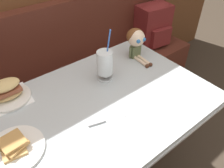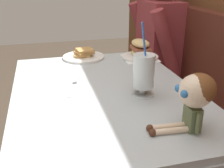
{
  "view_description": "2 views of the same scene",
  "coord_description": "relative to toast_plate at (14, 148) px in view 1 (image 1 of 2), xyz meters",
  "views": [
    {
      "loc": [
        -0.51,
        -0.51,
        1.56
      ],
      "look_at": [
        0.06,
        0.21,
        0.79
      ],
      "focal_mm": 35.66,
      "sensor_mm": 36.0,
      "label": 1
    },
    {
      "loc": [
        1.1,
        -0.07,
        1.24
      ],
      "look_at": [
        -0.01,
        0.22,
        0.76
      ],
      "focal_mm": 43.95,
      "sensor_mm": 36.0,
      "label": 2
    }
  ],
  "objects": [
    {
      "name": "butter_knife",
      "position": [
        0.39,
        -0.1,
        -0.01
      ],
      "size": [
        0.23,
        0.09,
        0.01
      ],
      "color": "silver",
      "rests_on": "diner_table"
    },
    {
      "name": "milkshake_glass",
      "position": [
        0.59,
        0.16,
        0.09
      ],
      "size": [
        0.1,
        0.1,
        0.32
      ],
      "color": "silver",
      "rests_on": "diner_table"
    },
    {
      "name": "diner_table",
      "position": [
        0.49,
        0.01,
        -0.21
      ],
      "size": [
        1.11,
        0.81,
        0.74
      ],
      "color": "#B2BCC1",
      "rests_on": "ground"
    },
    {
      "name": "sandwich_plate",
      "position": [
        0.09,
        0.33,
        0.03
      ],
      "size": [
        0.22,
        0.22,
        0.12
      ],
      "color": "white",
      "rests_on": "diner_table"
    },
    {
      "name": "booth_bench",
      "position": [
        0.49,
        0.64,
        -0.43
      ],
      "size": [
        2.6,
        0.48,
        1.0
      ],
      "color": "#512319",
      "rests_on": "ground"
    },
    {
      "name": "seated_doll",
      "position": [
        0.89,
        0.22,
        0.11
      ],
      "size": [
        0.12,
        0.22,
        0.2
      ],
      "color": "#5B6642",
      "rests_on": "diner_table"
    },
    {
      "name": "backpack",
      "position": [
        1.49,
        0.62,
        -0.1
      ],
      "size": [
        0.32,
        0.28,
        0.41
      ],
      "color": "maroon",
      "rests_on": "booth_bench"
    },
    {
      "name": "toast_plate",
      "position": [
        0.0,
        0.0,
        0.0
      ],
      "size": [
        0.25,
        0.25,
        0.06
      ],
      "color": "white",
      "rests_on": "diner_table"
    }
  ]
}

